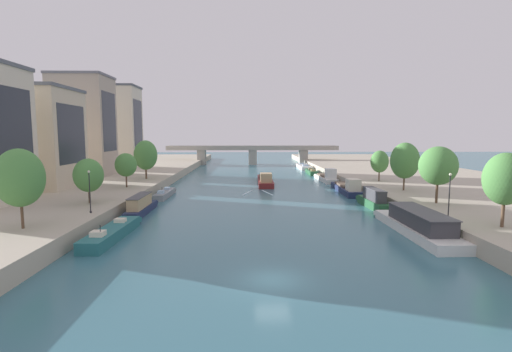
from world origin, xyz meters
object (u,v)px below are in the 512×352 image
moored_boat_right_end (417,224)px  tree_left_nearest (20,178)px  moored_boat_right_far (347,188)px  tree_right_third (438,166)px  moored_boat_left_near (112,232)px  tree_right_midway (405,161)px  moored_boat_right_near (311,172)px  tree_left_far (146,155)px  moored_boat_right_lone (373,200)px  moored_boat_right_midway (303,167)px  moored_boat_right_downstream (326,177)px  tree_right_second (380,162)px  moored_boat_left_midway (165,194)px  tree_left_second (88,175)px  bridge_far (253,153)px  tree_right_end_of_row (505,179)px  lamppost_left_bank (90,190)px  moored_boat_left_second (141,206)px  tree_left_by_lamp (126,165)px  barge_midriver (265,180)px  lamppost_right_bank (449,194)px

moored_boat_right_end → tree_left_nearest: 39.31m
moored_boat_right_far → tree_right_third: bearing=-73.2°
moored_boat_left_near → tree_right_midway: size_ratio=1.63×
moored_boat_right_near → tree_left_far: bearing=-145.7°
moored_boat_right_lone → moored_boat_right_midway: moored_boat_right_lone is taller
moored_boat_right_downstream → tree_right_second: size_ratio=2.31×
moored_boat_left_midway → tree_right_midway: 39.21m
moored_boat_right_downstream → moored_boat_right_near: (-0.66, 16.18, -0.37)m
tree_left_second → bridge_far: 86.83m
moored_boat_right_end → tree_right_end_of_row: (6.17, -4.12, 5.22)m
tree_right_second → bridge_far: tree_right_second is taller
lamppost_left_bank → moored_boat_left_second: bearing=66.3°
moored_boat_right_near → moored_boat_right_midway: moored_boat_right_midway is taller
moored_boat_right_near → tree_left_by_lamp: (-37.15, -37.52, 4.93)m
tree_left_nearest → lamppost_left_bank: size_ratio=1.56×
moored_boat_right_far → bridge_far: bearing=104.0°
tree_left_nearest → moored_boat_right_midway: bearing=64.7°
tree_left_second → tree_right_second: tree_right_second is taller
moored_boat_left_midway → moored_boat_right_far: 32.16m
tree_left_by_lamp → tree_left_far: bearing=90.0°
moored_boat_right_lone → bridge_far: size_ratio=0.17×
tree_left_second → moored_boat_left_midway: bearing=68.1°
tree_right_second → moored_boat_left_near: bearing=-140.1°
moored_boat_left_near → tree_left_nearest: bearing=-158.8°
lamppost_left_bank → moored_boat_left_midway: bearing=80.5°
barge_midriver → tree_right_end_of_row: size_ratio=2.51×
moored_boat_right_far → lamppost_right_bank: 29.10m
moored_boat_left_near → moored_boat_right_lone: moored_boat_right_lone is taller
moored_boat_left_near → tree_right_end_of_row: size_ratio=1.73×
moored_boat_left_midway → tree_left_second: bearing=-111.9°
moored_boat_left_midway → tree_right_midway: bearing=-7.7°
moored_boat_left_near → tree_left_by_lamp: tree_left_by_lamp is taller
tree_right_third → tree_left_second: bearing=178.8°
moored_boat_right_lone → tree_right_second: size_ratio=1.77×
tree_left_far → tree_left_by_lamp: bearing=-90.0°
moored_boat_right_downstream → tree_right_end_of_row: 50.00m
tree_right_midway → moored_boat_right_downstream: bearing=104.6°
moored_boat_left_second → lamppost_left_bank: 9.02m
moored_boat_right_lone → moored_boat_right_near: 47.13m
moored_boat_left_near → tree_left_second: tree_left_second is taller
moored_boat_right_far → moored_boat_right_near: (-0.88, 32.94, -0.33)m
tree_left_nearest → bridge_far: size_ratio=0.12×
moored_boat_right_downstream → tree_left_by_lamp: size_ratio=2.34×
barge_midriver → tree_right_end_of_row: 49.49m
tree_right_end_of_row → tree_left_second: bearing=163.1°
moored_boat_right_downstream → lamppost_right_bank: size_ratio=2.79×
barge_midriver → moored_boat_left_near: 45.03m
moored_boat_left_second → lamppost_left_bank: bearing=-113.7°
lamppost_left_bank → lamppost_right_bank: bearing=-5.3°
moored_boat_right_near → moored_boat_right_midway: 15.97m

